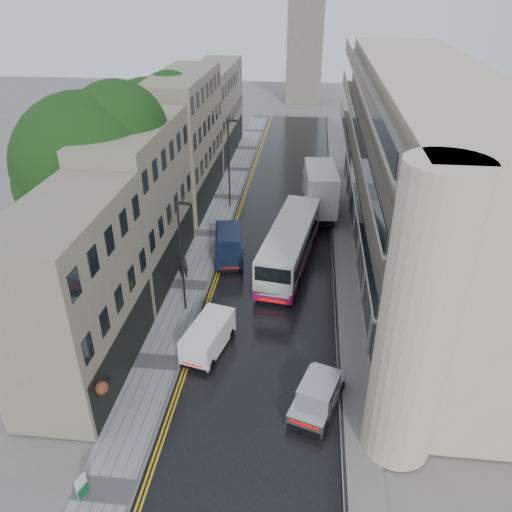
% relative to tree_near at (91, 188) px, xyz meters
% --- Properties ---
extents(road, '(9.00, 85.00, 0.02)m').
position_rel_tree_near_xyz_m(road, '(12.50, 7.50, -6.94)').
color(road, black).
rests_on(road, ground).
extents(left_sidewalk, '(2.70, 85.00, 0.12)m').
position_rel_tree_near_xyz_m(left_sidewalk, '(6.65, 7.50, -6.89)').
color(left_sidewalk, gray).
rests_on(left_sidewalk, ground).
extents(right_sidewalk, '(1.80, 85.00, 0.12)m').
position_rel_tree_near_xyz_m(right_sidewalk, '(17.90, 7.50, -6.89)').
color(right_sidewalk, slate).
rests_on(right_sidewalk, ground).
extents(old_shop_row, '(4.50, 56.00, 12.00)m').
position_rel_tree_near_xyz_m(old_shop_row, '(3.05, 10.00, -0.95)').
color(old_shop_row, gray).
rests_on(old_shop_row, ground).
extents(modern_block, '(8.00, 40.00, 14.00)m').
position_rel_tree_near_xyz_m(modern_block, '(22.80, 6.00, 0.05)').
color(modern_block, beige).
rests_on(modern_block, ground).
extents(tree_near, '(10.56, 10.56, 13.89)m').
position_rel_tree_near_xyz_m(tree_near, '(0.00, 0.00, 0.00)').
color(tree_near, black).
rests_on(tree_near, ground).
extents(tree_far, '(9.24, 9.24, 12.46)m').
position_rel_tree_near_xyz_m(tree_far, '(0.30, 13.00, -0.72)').
color(tree_far, black).
rests_on(tree_far, ground).
extents(cream_bus, '(4.44, 12.24, 3.26)m').
position_rel_tree_near_xyz_m(cream_bus, '(11.90, 0.05, -5.29)').
color(cream_bus, beige).
rests_on(cream_bus, road).
extents(white_lorry, '(3.36, 9.03, 4.65)m').
position_rel_tree_near_xyz_m(white_lorry, '(14.76, 11.06, -4.60)').
color(white_lorry, silver).
rests_on(white_lorry, road).
extents(silver_hatchback, '(3.08, 4.63, 1.60)m').
position_rel_tree_near_xyz_m(silver_hatchback, '(14.54, -12.56, -6.13)').
color(silver_hatchback, '#A6A5AA').
rests_on(silver_hatchback, road).
extents(white_van, '(2.73, 4.52, 1.91)m').
position_rel_tree_near_xyz_m(white_van, '(8.20, -8.85, -5.97)').
color(white_van, white).
rests_on(white_van, road).
extents(navy_van, '(2.88, 5.36, 2.59)m').
position_rel_tree_near_xyz_m(navy_van, '(8.20, 1.68, -5.63)').
color(navy_van, black).
rests_on(navy_van, road).
extents(pedestrian, '(0.77, 0.57, 1.93)m').
position_rel_tree_near_xyz_m(pedestrian, '(5.97, 0.16, -5.86)').
color(pedestrian, black).
rests_on(pedestrian, left_sidewalk).
extents(lamp_post_near, '(0.89, 0.29, 7.74)m').
position_rel_tree_near_xyz_m(lamp_post_near, '(7.02, -3.73, -2.96)').
color(lamp_post_near, black).
rests_on(lamp_post_near, left_sidewalk).
extents(lamp_post_far, '(0.95, 0.28, 8.33)m').
position_rel_tree_near_xyz_m(lamp_post_far, '(7.32, 13.58, -2.66)').
color(lamp_post_far, black).
rests_on(lamp_post_far, left_sidewalk).
extents(estate_sign, '(0.30, 0.66, 1.12)m').
position_rel_tree_near_xyz_m(estate_sign, '(5.84, -17.74, -6.27)').
color(estate_sign, white).
rests_on(estate_sign, left_sidewalk).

